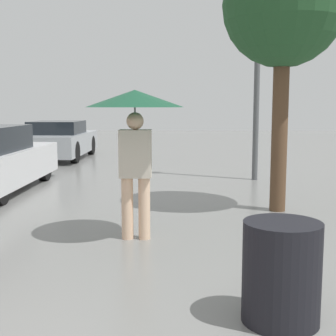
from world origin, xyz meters
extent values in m
cylinder|color=beige|center=(-0.12, 4.25, 0.39)|extent=(0.15, 0.15, 0.78)
cylinder|color=beige|center=(0.09, 4.25, 0.39)|extent=(0.15, 0.15, 0.78)
cube|color=beige|center=(-0.02, 4.25, 1.07)|extent=(0.39, 0.23, 0.58)
sphere|color=beige|center=(-0.02, 4.25, 1.46)|extent=(0.21, 0.21, 0.21)
cylinder|color=#515456|center=(-0.02, 4.25, 1.32)|extent=(0.02, 0.02, 0.62)
cone|color=#14472D|center=(-0.02, 4.25, 1.73)|extent=(1.19, 1.19, 0.21)
cylinder|color=black|center=(-2.48, 8.76, 0.28)|extent=(0.18, 0.57, 0.57)
cube|color=#9EA3A8|center=(-3.28, 13.18, 0.48)|extent=(1.68, 3.96, 0.62)
cube|color=black|center=(-3.28, 12.98, 0.98)|extent=(1.43, 1.78, 0.39)
cylinder|color=black|center=(-4.04, 14.40, 0.32)|extent=(0.18, 0.63, 0.63)
cylinder|color=black|center=(-2.52, 14.40, 0.32)|extent=(0.18, 0.63, 0.63)
cylinder|color=black|center=(-4.04, 11.95, 0.32)|extent=(0.18, 0.63, 0.63)
cylinder|color=black|center=(-2.52, 11.95, 0.32)|extent=(0.18, 0.63, 0.63)
cylinder|color=brown|center=(2.07, 5.89, 1.31)|extent=(0.25, 0.25, 2.63)
sphere|color=#234C28|center=(2.07, 5.89, 3.13)|extent=(1.84, 1.84, 1.84)
cylinder|color=#515456|center=(2.20, 9.02, 2.23)|extent=(0.13, 0.13, 4.46)
cylinder|color=black|center=(1.30, 2.04, 0.39)|extent=(0.59, 0.59, 0.78)
camera|label=1|loc=(0.54, -1.40, 1.64)|focal=50.00mm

